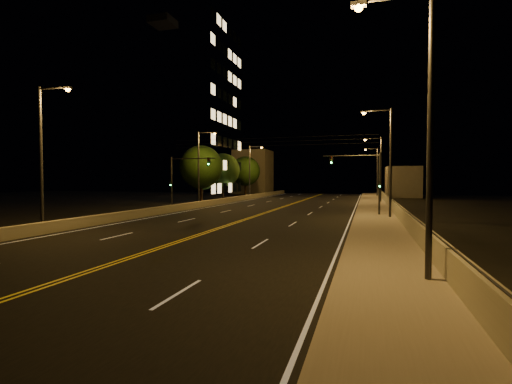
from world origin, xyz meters
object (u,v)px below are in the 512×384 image
(streetlight_1, at_px, (387,156))
(streetlight_6, at_px, (251,168))
(tree_2, at_px, (223,170))
(tree_0, at_px, (201,167))
(streetlight_4, at_px, (44,149))
(streetlight_0, at_px, (421,118))
(tree_1, at_px, (202,175))
(streetlight_5, at_px, (201,164))
(tree_3, at_px, (245,171))
(traffic_signal_right, at_px, (368,177))
(traffic_signal_left, at_px, (180,177))
(streetlight_2, at_px, (379,165))
(building_tower, at_px, (164,113))
(streetlight_3, at_px, (376,169))

(streetlight_1, relative_size, streetlight_6, 1.00)
(tree_2, bearing_deg, tree_0, -82.40)
(streetlight_4, bearing_deg, streetlight_0, -16.18)
(streetlight_1, height_order, tree_1, streetlight_1)
(streetlight_4, xyz_separation_m, streetlight_5, (0.00, 23.28, 0.00))
(tree_0, distance_m, tree_3, 22.22)
(traffic_signal_right, distance_m, tree_1, 31.84)
(streetlight_0, height_order, streetlight_5, same)
(tree_1, height_order, tree_3, tree_3)
(streetlight_1, height_order, tree_0, streetlight_1)
(streetlight_5, xyz_separation_m, streetlight_6, (0.00, 20.99, 0.00))
(tree_1, height_order, tree_2, tree_2)
(streetlight_6, height_order, traffic_signal_left, streetlight_6)
(streetlight_2, distance_m, traffic_signal_left, 28.74)
(tree_1, bearing_deg, tree_0, -65.72)
(streetlight_5, relative_size, tree_0, 1.14)
(building_tower, distance_m, tree_0, 18.37)
(streetlight_6, relative_size, traffic_signal_right, 1.62)
(streetlight_1, bearing_deg, traffic_signal_right, 128.11)
(streetlight_0, relative_size, streetlight_1, 1.00)
(streetlight_2, xyz_separation_m, building_tower, (-35.97, 2.96, 9.75))
(tree_0, height_order, tree_2, tree_0)
(streetlight_4, distance_m, tree_3, 51.54)
(streetlight_6, xyz_separation_m, tree_2, (-4.36, -2.62, -0.36))
(tree_2, bearing_deg, streetlight_0, -61.67)
(traffic_signal_right, bearing_deg, tree_2, 133.27)
(streetlight_3, distance_m, streetlight_6, 23.83)
(streetlight_6, relative_size, tree_1, 1.46)
(traffic_signal_right, bearing_deg, tree_3, 123.32)
(streetlight_5, relative_size, tree_1, 1.46)
(streetlight_5, bearing_deg, streetlight_2, 31.00)
(traffic_signal_left, bearing_deg, streetlight_5, 98.94)
(streetlight_4, bearing_deg, streetlight_2, 59.32)
(streetlight_5, height_order, tree_3, streetlight_5)
(streetlight_0, xyz_separation_m, tree_2, (-25.81, 47.87, -0.36))
(streetlight_4, height_order, building_tower, building_tower)
(traffic_signal_left, distance_m, building_tower, 30.28)
(traffic_signal_left, xyz_separation_m, tree_3, (-4.63, 35.53, 1.35))
(traffic_signal_left, xyz_separation_m, tree_2, (-5.52, 25.76, 1.34))
(tree_0, bearing_deg, streetlight_1, -32.38)
(streetlight_2, xyz_separation_m, tree_2, (-25.81, 5.48, -0.36))
(streetlight_5, xyz_separation_m, tree_0, (-2.70, 5.93, -0.21))
(streetlight_4, relative_size, streetlight_5, 1.00)
(streetlight_4, relative_size, traffic_signal_right, 1.62)
(traffic_signal_left, bearing_deg, building_tower, 124.02)
(tree_1, relative_size, tree_3, 0.80)
(building_tower, relative_size, tree_0, 3.82)
(streetlight_5, bearing_deg, traffic_signal_right, -20.37)
(streetlight_2, height_order, tree_1, streetlight_2)
(streetlight_0, bearing_deg, traffic_signal_right, 94.04)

